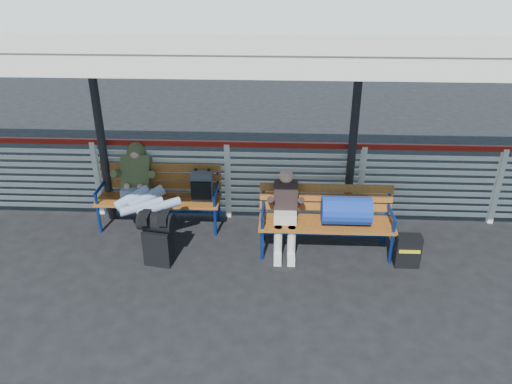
# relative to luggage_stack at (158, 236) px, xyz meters

# --- Properties ---
(ground) EXTENTS (60.00, 60.00, 0.00)m
(ground) POSITION_rel_luggage_stack_xyz_m (0.78, -0.56, -0.41)
(ground) COLOR black
(ground) RESTS_ON ground
(fence) EXTENTS (12.08, 0.08, 1.24)m
(fence) POSITION_rel_luggage_stack_xyz_m (0.78, 1.34, 0.25)
(fence) COLOR silver
(fence) RESTS_ON ground
(canopy) EXTENTS (12.60, 3.60, 3.16)m
(canopy) POSITION_rel_luggage_stack_xyz_m (0.78, 0.30, 2.63)
(canopy) COLOR silver
(canopy) RESTS_ON ground
(luggage_stack) EXTENTS (0.49, 0.33, 0.75)m
(luggage_stack) POSITION_rel_luggage_stack_xyz_m (0.00, 0.00, 0.00)
(luggage_stack) COLOR black
(luggage_stack) RESTS_ON ground
(bench_left) EXTENTS (1.80, 0.56, 0.92)m
(bench_left) POSITION_rel_luggage_stack_xyz_m (-0.03, 1.04, 0.18)
(bench_left) COLOR #A66A20
(bench_left) RESTS_ON ground
(bench_right) EXTENTS (1.80, 0.56, 0.92)m
(bench_right) POSITION_rel_luggage_stack_xyz_m (2.35, 0.40, 0.20)
(bench_right) COLOR #A66A20
(bench_right) RESTS_ON ground
(traveler_man) EXTENTS (0.94, 1.62, 0.77)m
(traveler_man) POSITION_rel_luggage_stack_xyz_m (-0.35, 0.68, 0.27)
(traveler_man) COLOR #8B9CBC
(traveler_man) RESTS_ON ground
(companion_person) EXTENTS (0.32, 0.66, 1.15)m
(companion_person) POSITION_rel_luggage_stack_xyz_m (1.65, 0.41, 0.19)
(companion_person) COLOR beige
(companion_person) RESTS_ON ground
(suitcase_side) EXTENTS (0.32, 0.20, 0.45)m
(suitcase_side) POSITION_rel_luggage_stack_xyz_m (3.25, 0.11, -0.18)
(suitcase_side) COLOR black
(suitcase_side) RESTS_ON ground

